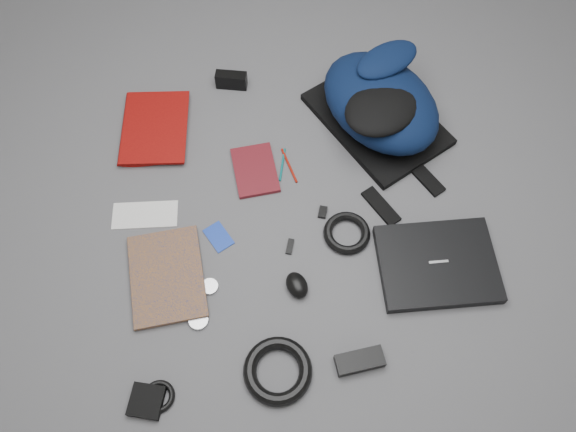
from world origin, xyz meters
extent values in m
plane|color=#4F4F51|center=(0.00, 0.00, 0.00)|extent=(4.00, 4.00, 0.00)
cube|color=black|center=(0.38, -0.25, 0.02)|extent=(0.37, 0.31, 0.03)
imported|color=#730706|center=(-0.46, 0.44, 0.02)|extent=(0.27, 0.33, 0.03)
imported|color=#C3720D|center=(-0.49, -0.10, 0.01)|extent=(0.22, 0.29, 0.02)
cube|color=silver|center=(-0.42, 0.11, 0.00)|extent=(0.21, 0.12, 0.00)
cube|color=#4B0E13|center=(-0.06, 0.19, 0.01)|extent=(0.13, 0.19, 0.01)
cube|color=black|center=(-0.07, 0.55, 0.03)|extent=(0.11, 0.07, 0.06)
cylinder|color=silver|center=(-0.03, 0.24, 0.00)|extent=(0.07, 0.07, 0.00)
cylinder|color=#0B6768|center=(0.03, 0.19, 0.00)|extent=(0.05, 0.12, 0.01)
cylinder|color=maroon|center=(0.05, 0.18, 0.00)|extent=(0.03, 0.13, 0.01)
cube|color=#1739AE|center=(-0.22, -0.01, 0.00)|extent=(0.09, 0.11, 0.00)
cube|color=black|center=(-0.02, -0.09, 0.00)|extent=(0.04, 0.05, 0.01)
cube|color=black|center=(0.11, 0.00, 0.01)|extent=(0.04, 0.05, 0.01)
ellipsoid|color=black|center=(-0.03, -0.22, 0.02)|extent=(0.07, 0.09, 0.04)
cylinder|color=#B0B0B2|center=(-0.31, -0.25, 0.01)|extent=(0.06, 0.06, 0.01)
cylinder|color=#B1B1B3|center=(-0.27, -0.16, 0.01)|extent=(0.06, 0.06, 0.01)
torus|color=black|center=(0.16, -0.09, 0.01)|extent=(0.18, 0.18, 0.03)
cube|color=black|center=(0.09, -0.46, 0.02)|extent=(0.13, 0.06, 0.03)
torus|color=black|center=(-0.13, -0.44, 0.02)|extent=(0.21, 0.21, 0.04)
cube|color=black|center=(-0.48, -0.44, 0.01)|extent=(0.11, 0.11, 0.02)
torus|color=black|center=(-0.45, -0.43, 0.01)|extent=(0.10, 0.10, 0.02)
camera|label=1|loc=(-0.18, -0.76, 1.52)|focal=35.00mm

